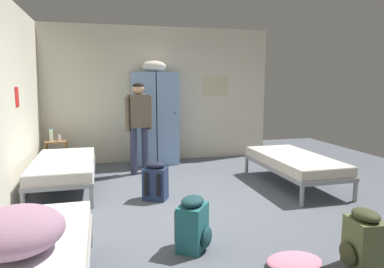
{
  "coord_description": "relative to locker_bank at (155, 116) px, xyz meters",
  "views": [
    {
      "loc": [
        -1.21,
        -4.34,
        1.67
      ],
      "look_at": [
        0.0,
        0.3,
        0.95
      ],
      "focal_mm": 33.02,
      "sensor_mm": 36.0,
      "label": 1
    }
  ],
  "objects": [
    {
      "name": "bed_left_front",
      "position": [
        -1.63,
        -4.43,
        -0.59
      ],
      "size": [
        0.9,
        1.9,
        0.49
      ],
      "color": "gray",
      "rests_on": "ground_plane"
    },
    {
      "name": "bedding_heap",
      "position": [
        -1.67,
        -4.49,
        -0.33
      ],
      "size": [
        0.67,
        0.69,
        0.31
      ],
      "color": "gray",
      "rests_on": "bed_left_front"
    },
    {
      "name": "person_traveler",
      "position": [
        -0.4,
        -0.74,
        0.02
      ],
      "size": [
        0.5,
        0.31,
        1.64
      ],
      "color": "#2D334C",
      "rests_on": "ground_plane"
    },
    {
      "name": "bed_right",
      "position": [
        1.93,
        -2.1,
        -0.59
      ],
      "size": [
        0.9,
        1.9,
        0.49
      ],
      "color": "gray",
      "rests_on": "ground_plane"
    },
    {
      "name": "ground_plane",
      "position": [
        0.15,
        -2.7,
        -0.97
      ],
      "size": [
        9.55,
        9.55,
        0.0
      ],
      "primitive_type": "plane",
      "color": "#565B66"
    },
    {
      "name": "clothes_pile_pink",
      "position": [
        0.59,
        -4.38,
        -0.93
      ],
      "size": [
        0.53,
        0.38,
        0.09
      ],
      "color": "pink",
      "rests_on": "ground_plane"
    },
    {
      "name": "backpack_teal",
      "position": [
        -0.21,
        -3.82,
        -0.71
      ],
      "size": [
        0.41,
        0.41,
        0.55
      ],
      "color": "#23666B",
      "rests_on": "ground_plane"
    },
    {
      "name": "water_bottle",
      "position": [
        -1.96,
        -0.13,
        -0.29
      ],
      "size": [
        0.06,
        0.06,
        0.25
      ],
      "color": "silver",
      "rests_on": "shelf_unit"
    },
    {
      "name": "backpack_olive",
      "position": [
        1.16,
        -4.56,
        -0.71
      ],
      "size": [
        0.36,
        0.35,
        0.55
      ],
      "color": "#566038",
      "rests_on": "ground_plane"
    },
    {
      "name": "bed_left_rear",
      "position": [
        -1.63,
        -1.45,
        -0.59
      ],
      "size": [
        0.9,
        1.9,
        0.49
      ],
      "color": "gray",
      "rests_on": "ground_plane"
    },
    {
      "name": "backpack_navy",
      "position": [
        -0.34,
        -2.22,
        -0.71
      ],
      "size": [
        0.39,
        0.41,
        0.55
      ],
      "color": "navy",
      "rests_on": "ground_plane"
    },
    {
      "name": "room_backdrop",
      "position": [
        -1.16,
        -1.36,
        0.42
      ],
      "size": [
        4.78,
        6.03,
        2.77
      ],
      "color": "beige",
      "rests_on": "ground_plane"
    },
    {
      "name": "shelf_unit",
      "position": [
        -1.88,
        -0.15,
        -0.62
      ],
      "size": [
        0.38,
        0.3,
        0.57
      ],
      "color": "brown",
      "rests_on": "ground_plane"
    },
    {
      "name": "locker_bank",
      "position": [
        0.0,
        0.0,
        0.0
      ],
      "size": [
        0.9,
        0.55,
        2.07
      ],
      "color": "#7A9ECC",
      "rests_on": "ground_plane"
    },
    {
      "name": "lotion_bottle",
      "position": [
        -1.81,
        -0.19,
        -0.33
      ],
      "size": [
        0.05,
        0.05,
        0.16
      ],
      "color": "beige",
      "rests_on": "shelf_unit"
    }
  ]
}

